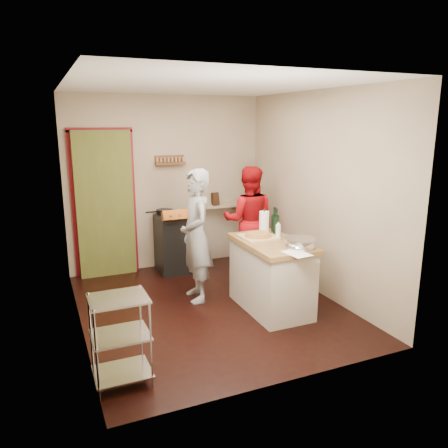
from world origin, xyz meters
The scene contains 10 objects.
floor centered at (0.00, 0.00, 0.00)m, with size 3.50×3.50×0.00m, color black.
back_wall centered at (-0.64, 1.78, 1.13)m, with size 3.00×0.44×2.60m.
left_wall centered at (-1.50, 0.00, 1.30)m, with size 0.04×3.50×2.60m, color tan.
right_wall centered at (1.50, 0.00, 1.30)m, with size 0.04×3.50×2.60m, color tan.
ceiling centered at (0.00, 0.00, 2.61)m, with size 3.00×3.50×0.02m, color white.
stove centered at (0.05, 1.42, 0.45)m, with size 0.60×0.63×1.00m.
wire_shelving centered at (-1.28, -1.20, 0.44)m, with size 0.48×0.40×0.80m.
island centered at (0.66, -0.36, 0.45)m, with size 0.66×1.25×1.16m.
person_stripe centered at (-0.06, 0.29, 0.83)m, with size 0.60×0.40×1.66m, color silver.
person_red centered at (1.00, 0.96, 0.79)m, with size 0.77×0.60×1.59m, color #AA0B10.
Camera 1 is at (-1.81, -4.65, 2.21)m, focal length 35.00 mm.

